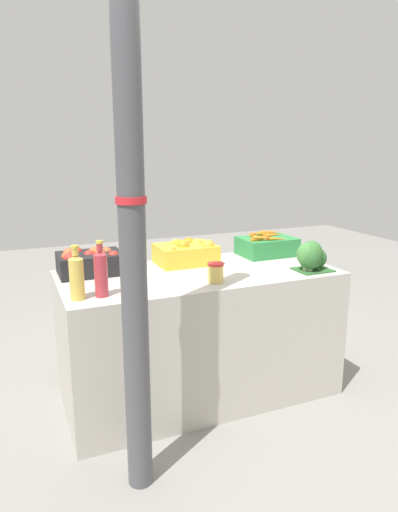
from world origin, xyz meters
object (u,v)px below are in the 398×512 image
orange_crate (186,252)px  pickle_jar (215,273)px  support_pole (132,216)px  apple_crate (90,262)px  broccoli_pile (311,257)px  juice_bottle_ruby (101,273)px  juice_bottle_golden (77,276)px  carrot_crate (267,246)px

orange_crate → pickle_jar: bearing=-90.5°
support_pole → apple_crate: size_ratio=6.77×
support_pole → broccoli_pile: size_ratio=11.26×
juice_bottle_ruby → orange_crate: bearing=35.5°
juice_bottle_golden → juice_bottle_ruby: 0.12m
carrot_crate → orange_crate: bearing=-179.9°
support_pole → juice_bottle_golden: 0.57m
orange_crate → juice_bottle_ruby: size_ratio=1.30×
support_pole → broccoli_pile: support_pole is taller
carrot_crate → pickle_jar: (-0.62, -0.46, -0.01)m
carrot_crate → juice_bottle_ruby: juice_bottle_ruby is taller
broccoli_pile → juice_bottle_ruby: bearing=179.2°
orange_crate → juice_bottle_golden: juice_bottle_golden is taller
juice_bottle_golden → pickle_jar: 0.76m
orange_crate → juice_bottle_golden: bearing=-149.0°
support_pole → juice_bottle_golden: support_pole is taller
support_pole → apple_crate: bearing=92.6°
broccoli_pile → apple_crate: bearing=159.2°
pickle_jar → carrot_crate: bearing=36.6°
juice_bottle_ruby → pickle_jar: bearing=-0.2°
apple_crate → juice_bottle_ruby: juice_bottle_ruby is taller
juice_bottle_golden → support_pole: bearing=-66.3°
apple_crate → broccoli_pile: bearing=-20.8°
support_pole → pickle_jar: support_pole is taller
pickle_jar → juice_bottle_ruby: bearing=179.8°
juice_bottle_ruby → pickle_jar: juice_bottle_ruby is taller
support_pole → broccoli_pile: 1.34m
support_pole → carrot_crate: support_pole is taller
juice_bottle_ruby → pickle_jar: size_ratio=2.61×
orange_crate → carrot_crate: (0.62, 0.00, -0.01)m
orange_crate → juice_bottle_ruby: bearing=-144.5°
pickle_jar → apple_crate: bearing=143.1°
orange_crate → broccoli_pile: (0.64, -0.48, 0.01)m
apple_crate → carrot_crate: bearing=-0.0°
carrot_crate → pickle_jar: 0.78m
orange_crate → juice_bottle_golden: 0.89m
support_pole → carrot_crate: size_ratio=6.77×
apple_crate → broccoli_pile: size_ratio=1.66×
carrot_crate → broccoli_pile: broccoli_pile is taller
juice_bottle_golden → carrot_crate: bearing=18.4°
orange_crate → apple_crate: bearing=179.9°
orange_crate → pickle_jar: (-0.00, -0.46, -0.02)m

